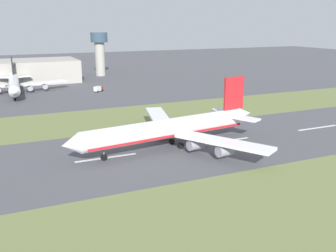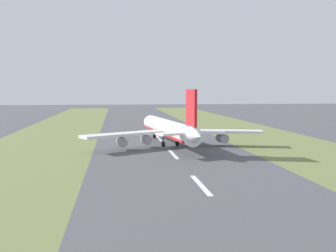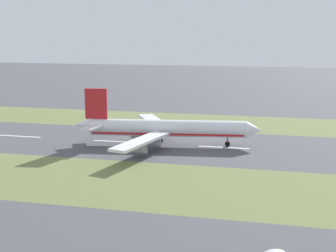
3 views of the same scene
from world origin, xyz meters
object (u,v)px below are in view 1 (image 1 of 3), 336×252
Objects in this scene: airplane_parked_apron at (14,84)px; service_truck at (98,89)px; apron_car at (15,95)px; airplane_main_jet at (173,128)px; control_tower at (100,49)px.

airplane_parked_apron is 44.74m from service_truck.
service_truck is 1.39× the size of apron_car.
airplane_parked_apron is at bearing 75.04° from service_truck.
airplane_main_jet is at bearing -160.70° from apron_car.
control_tower reaches higher than airplane_parked_apron.
control_tower is at bearing -48.67° from airplane_parked_apron.
airplane_parked_apron is 9.88× the size of service_truck.
airplane_main_jet is 117.81m from apron_car.
control_tower is at bearing -44.67° from apron_car.
control_tower reaches higher than service_truck.
airplane_main_jet is at bearing 172.37° from control_tower.
control_tower is 0.51× the size of airplane_parked_apron.
airplane_parked_apron is (119.54, 38.63, -0.61)m from airplane_main_jet.
control_tower is 90.28m from apron_car.
service_truck is 43.45m from apron_car.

